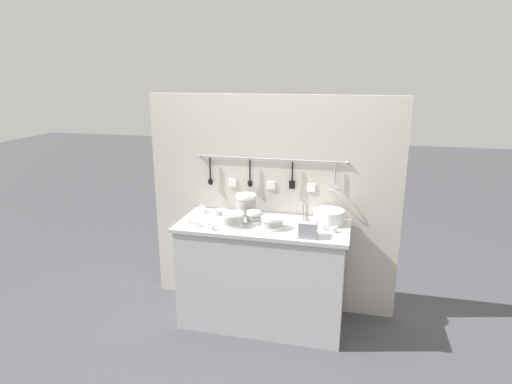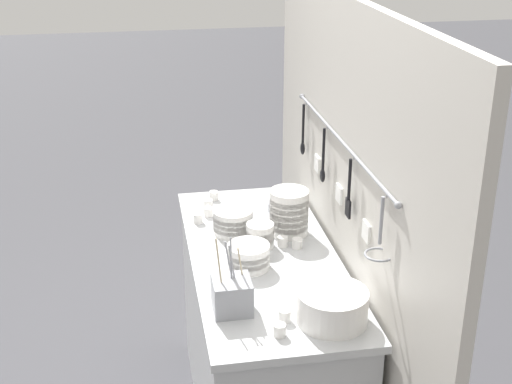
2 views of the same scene
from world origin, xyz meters
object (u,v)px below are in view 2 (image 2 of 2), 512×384
Objects in this scene: plate_stack at (332,306)px; cup_centre at (297,243)px; bowl_stack_short_front at (249,256)px; bowl_stack_back_corner at (233,221)px; cup_mid_row at (280,330)px; cutlery_caddy at (232,295)px; steel_mixing_bowl at (280,207)px; cup_beside_plates at (283,242)px; cup_front_left at (275,193)px; bowl_stack_wide_centre at (260,235)px; cup_back_left at (208,212)px; bowl_stack_nested_right at (289,212)px; cup_edge_far at (286,189)px; cup_back_right at (285,315)px; cup_by_caddy at (214,196)px; cup_front_right at (208,204)px; cup_edge_near at (198,218)px.

cup_centre is (-0.54, 0.01, -0.04)m from plate_stack.
bowl_stack_back_corner reaches higher than bowl_stack_short_front.
cup_centre and cup_mid_row have the same top height.
bowl_stack_short_front is 0.31m from cutlery_caddy.
cup_beside_plates is (0.34, -0.06, -0.00)m from steel_mixing_bowl.
bowl_stack_short_front is 0.59× the size of cutlery_caddy.
cup_beside_plates is (-0.03, -0.06, 0.00)m from cup_centre.
cutlery_caddy is at bearing -38.32° from cup_centre.
cup_front_left is (-0.16, 0.01, -0.00)m from steel_mixing_bowl.
cup_beside_plates is at bearing -115.98° from cup_centre.
bowl_stack_wide_centre is 0.41× the size of cutlery_caddy.
plate_stack is at bearing 19.16° from cup_back_left.
bowl_stack_nested_right reaches higher than cup_edge_far.
bowl_stack_nested_right is at bearing 166.50° from cup_back_right.
bowl_stack_wide_centre is at bearing -25.47° from steel_mixing_bowl.
cup_back_right is at bearing -17.55° from cup_centre.
cup_edge_far is 0.44m from cup_back_left.
bowl_stack_nested_right is at bearing 140.75° from bowl_stack_short_front.
bowl_stack_wide_centre is at bearing -18.27° from cup_front_left.
bowl_stack_back_corner is 0.24m from cup_beside_plates.
bowl_stack_back_corner is at bearing -100.29° from bowl_stack_nested_right.
bowl_stack_back_corner is 0.30m from cup_centre.
steel_mixing_bowl is at bearing 168.04° from cup_mid_row.
bowl_stack_back_corner is at bearing 24.61° from cup_back_left.
steel_mixing_bowl is 2.73× the size of cup_by_caddy.
cup_edge_far is (-0.69, 0.30, -0.03)m from bowl_stack_short_front.
cutlery_caddy is at bearing -23.20° from steel_mixing_bowl.
cutlery_caddy is 0.20m from cup_back_right.
cup_beside_plates is at bearing 167.18° from cup_mid_row.
bowl_stack_short_front is 1.46× the size of bowl_stack_wide_centre.
cup_beside_plates is at bearing 37.84° from cup_back_left.
cup_mid_row is 1.00× the size of cup_back_right.
bowl_stack_wide_centre reaches higher than cup_by_caddy.
plate_stack is at bearing -0.10° from bowl_stack_nested_right.
cup_back_right is at bearing 8.82° from cup_front_right.
cup_edge_far is 1.00× the size of cup_back_right.
cup_mid_row is (0.60, -0.20, 0.00)m from cup_centre.
cup_mid_row is at bearing -14.61° from bowl_stack_nested_right.
plate_stack is at bearing 27.33° from bowl_stack_short_front.
cup_front_left is 0.44m from cup_edge_near.
bowl_stack_back_corner reaches higher than steel_mixing_bowl.
cup_centre is 1.00× the size of cup_beside_plates.
cup_mid_row is at bearing -4.43° from bowl_stack_wide_centre.
cup_mid_row is (0.18, 0.13, -0.04)m from cutlery_caddy.
bowl_stack_back_corner is at bearing -177.03° from cup_mid_row.
bowl_stack_wide_centre is 2.68× the size of cup_front_left.
cup_edge_far is 1.00× the size of cup_by_caddy.
cup_by_caddy is at bearing -175.36° from bowl_stack_short_front.
cup_back_right is at bearing 6.16° from bowl_stack_back_corner.
bowl_stack_wide_centre is at bearing -22.91° from cup_edge_far.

